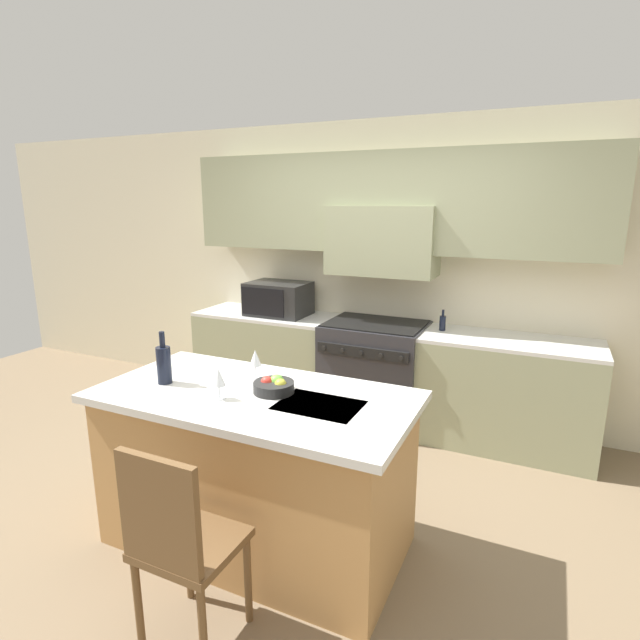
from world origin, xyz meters
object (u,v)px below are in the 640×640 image
at_px(wine_glass_far, 255,359).
at_px(fruit_bowl, 274,386).
at_px(wine_bottle, 164,364).
at_px(wine_glass_near, 219,378).
at_px(range_stove, 374,373).
at_px(island_chair, 179,539).
at_px(microwave, 278,299).
at_px(oil_bottle_on_counter, 443,323).

height_order(wine_glass_far, fruit_bowl, wine_glass_far).
height_order(wine_bottle, fruit_bowl, wine_bottle).
bearing_deg(wine_glass_near, range_stove, 84.47).
height_order(island_chair, wine_bottle, wine_bottle).
relative_size(microwave, wine_glass_near, 3.31).
bearing_deg(wine_bottle, microwave, 100.40).
relative_size(island_chair, oil_bottle_on_counter, 5.58).
xyz_separation_m(wine_bottle, oil_bottle_on_counter, (1.20, 2.05, -0.08)).
distance_m(microwave, island_chair, 2.91).
bearing_deg(wine_bottle, wine_glass_near, -8.22).
distance_m(wine_bottle, fruit_bowl, 0.68).
distance_m(wine_bottle, wine_glass_near, 0.44).
height_order(range_stove, fruit_bowl, fruit_bowl).
xyz_separation_m(microwave, wine_glass_far, (0.80, -1.68, -0.01)).
bearing_deg(range_stove, wine_bottle, -107.78).
height_order(microwave, wine_bottle, wine_bottle).
distance_m(fruit_bowl, oil_bottle_on_counter, 1.98).
distance_m(microwave, fruit_bowl, 2.11).
distance_m(wine_glass_near, fruit_bowl, 0.32).
xyz_separation_m(range_stove, oil_bottle_on_counter, (0.57, 0.08, 0.51)).
height_order(island_chair, wine_glass_far, wine_glass_far).
relative_size(wine_bottle, oil_bottle_on_counter, 1.74).
bearing_deg(fruit_bowl, island_chair, -89.98).
bearing_deg(microwave, wine_bottle, -79.60).
height_order(range_stove, wine_bottle, wine_bottle).
relative_size(range_stove, oil_bottle_on_counter, 5.21).
xyz_separation_m(wine_bottle, fruit_bowl, (0.65, 0.15, -0.08)).
xyz_separation_m(wine_glass_near, fruit_bowl, (0.22, 0.21, -0.08)).
bearing_deg(fruit_bowl, range_stove, 90.69).
height_order(microwave, oil_bottle_on_counter, microwave).
distance_m(wine_glass_far, oil_bottle_on_counter, 1.91).
relative_size(range_stove, microwave, 1.63).
xyz_separation_m(fruit_bowl, oil_bottle_on_counter, (0.55, 1.90, 0.00)).
bearing_deg(oil_bottle_on_counter, wine_bottle, -120.40).
distance_m(wine_bottle, wine_glass_far, 0.53).
height_order(microwave, fruit_bowl, microwave).
bearing_deg(wine_glass_far, fruit_bowl, -35.60).
height_order(microwave, wine_glass_far, microwave).
height_order(range_stove, wine_glass_near, wine_glass_near).
bearing_deg(oil_bottle_on_counter, microwave, -177.77).
bearing_deg(range_stove, oil_bottle_on_counter, 7.95).
xyz_separation_m(microwave, oil_bottle_on_counter, (1.57, 0.06, -0.09)).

